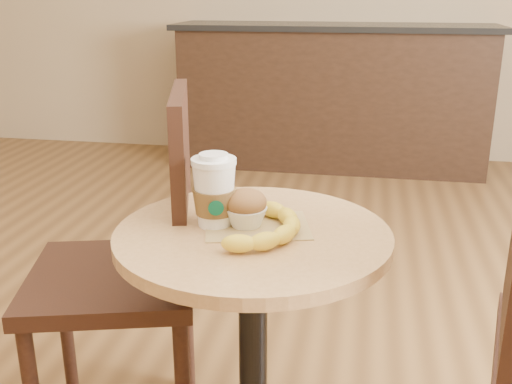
# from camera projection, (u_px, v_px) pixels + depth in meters

# --- Properties ---
(cafe_table) EXTENTS (0.64, 0.64, 0.75)m
(cafe_table) POSITION_uv_depth(u_px,v_px,m) (253.00, 322.00, 1.45)
(cafe_table) COLOR black
(cafe_table) RESTS_ON ground
(chair_left) EXTENTS (0.56, 0.56, 1.03)m
(chair_left) POSITION_uv_depth(u_px,v_px,m) (137.00, 260.00, 1.65)
(chair_left) COLOR black
(chair_left) RESTS_ON ground
(service_counter) EXTENTS (2.30, 0.65, 1.04)m
(service_counter) POSITION_uv_depth(u_px,v_px,m) (332.00, 96.00, 4.44)
(service_counter) COLOR black
(service_counter) RESTS_ON ground
(kraft_bag) EXTENTS (0.28, 0.23, 0.00)m
(kraft_bag) POSITION_uv_depth(u_px,v_px,m) (257.00, 226.00, 1.40)
(kraft_bag) COLOR tan
(kraft_bag) RESTS_ON cafe_table
(coffee_cup) EXTENTS (0.10, 0.11, 0.17)m
(coffee_cup) POSITION_uv_depth(u_px,v_px,m) (214.00, 194.00, 1.38)
(coffee_cup) COLOR white
(coffee_cup) RESTS_ON cafe_table
(muffin) EXTENTS (0.10, 0.10, 0.09)m
(muffin) POSITION_uv_depth(u_px,v_px,m) (246.00, 208.00, 1.38)
(muffin) COLOR white
(muffin) RESTS_ON kraft_bag
(banana) EXTENTS (0.24, 0.32, 0.04)m
(banana) POSITION_uv_depth(u_px,v_px,m) (270.00, 226.00, 1.34)
(banana) COLOR yellow
(banana) RESTS_ON kraft_bag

